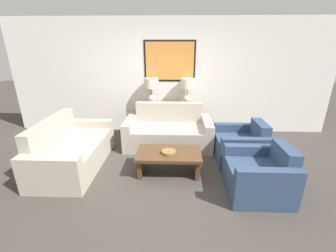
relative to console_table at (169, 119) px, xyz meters
name	(u,v)px	position (x,y,z in m)	size (l,w,h in m)	color
ground_plane	(165,182)	(0.00, -2.09, -0.37)	(20.00, 20.00, 0.00)	#3D3833
back_wall	(170,77)	(0.00, 0.25, 0.96)	(7.60, 0.12, 2.65)	silver
console_table	(169,119)	(0.00, 0.00, 0.00)	(1.38, 0.35, 0.75)	brown
table_lamp_left	(152,87)	(-0.41, 0.00, 0.77)	(0.32, 0.32, 0.60)	silver
table_lamp_right	(187,87)	(0.41, 0.00, 0.77)	(0.32, 0.32, 0.60)	silver
couch_by_back_wall	(168,132)	(0.00, -0.67, -0.08)	(1.81, 0.92, 0.86)	#ADA393
couch_by_side	(72,151)	(-1.68, -1.62, -0.08)	(0.92, 1.81, 0.86)	#ADA393
coffee_table	(169,158)	(0.05, -1.80, -0.09)	(1.07, 0.61, 0.39)	#4C331E
decorative_bowl	(169,152)	(0.05, -1.84, 0.04)	(0.23, 0.23, 0.05)	olive
armchair_near_back_wall	(241,146)	(1.38, -1.30, -0.09)	(0.85, 0.86, 0.76)	navy
armchair_near_camera	(259,176)	(1.38, -2.29, -0.09)	(0.85, 0.86, 0.76)	navy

